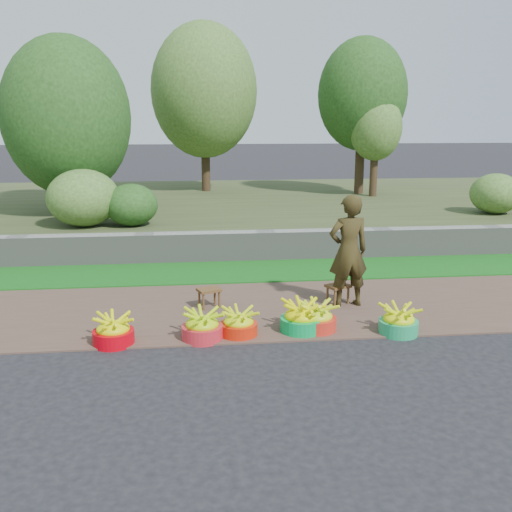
{
  "coord_description": "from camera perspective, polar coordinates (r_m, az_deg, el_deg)",
  "views": [
    {
      "loc": [
        -1.33,
        -6.21,
        2.54
      ],
      "look_at": [
        -0.49,
        1.3,
        0.75
      ],
      "focal_mm": 40.0,
      "sensor_mm": 36.0,
      "label": 1
    }
  ],
  "objects": [
    {
      "name": "dirt_shoulder",
      "position": [
        7.99,
        3.56,
        -5.16
      ],
      "size": [
        80.0,
        2.5,
        0.02
      ],
      "primitive_type": "cube",
      "color": "brown",
      "rests_on": "ground"
    },
    {
      "name": "retaining_wall",
      "position": [
        10.64,
        0.96,
        1.04
      ],
      "size": [
        80.0,
        0.35,
        0.55
      ],
      "primitive_type": "cube",
      "color": "gray",
      "rests_on": "ground"
    },
    {
      "name": "basin_a",
      "position": [
        6.88,
        -14.09,
        -7.31
      ],
      "size": [
        0.48,
        0.48,
        0.36
      ],
      "color": "#C9010E",
      "rests_on": "ground"
    },
    {
      "name": "grass_verge",
      "position": [
        9.88,
        1.58,
        -1.45
      ],
      "size": [
        80.0,
        1.5,
        0.04
      ],
      "primitive_type": "cube",
      "color": "#145E16",
      "rests_on": "ground"
    },
    {
      "name": "basin_b",
      "position": [
        6.84,
        -5.4,
        -7.04
      ],
      "size": [
        0.49,
        0.49,
        0.37
      ],
      "color": "red",
      "rests_on": "ground"
    },
    {
      "name": "ground_plane",
      "position": [
        6.84,
        5.36,
        -8.54
      ],
      "size": [
        120.0,
        120.0,
        0.0
      ],
      "primitive_type": "plane",
      "color": "black",
      "rests_on": "ground"
    },
    {
      "name": "stool_left",
      "position": [
        7.91,
        -4.71,
        -3.65
      ],
      "size": [
        0.37,
        0.32,
        0.27
      ],
      "rotation": [
        0.0,
        0.0,
        0.35
      ],
      "color": "brown",
      "rests_on": "dirt_shoulder"
    },
    {
      "name": "basin_f",
      "position": [
        7.21,
        14.07,
        -6.36
      ],
      "size": [
        0.48,
        0.48,
        0.36
      ],
      "color": "#1D995A",
      "rests_on": "ground"
    },
    {
      "name": "vendor_woman",
      "position": [
        7.94,
        9.22,
        0.5
      ],
      "size": [
        0.61,
        0.44,
        1.56
      ],
      "primitive_type": "imported",
      "rotation": [
        0.0,
        0.0,
        3.27
      ],
      "color": "black",
      "rests_on": "dirt_shoulder"
    },
    {
      "name": "earth_bank",
      "position": [
        15.44,
        -1.36,
        4.8
      ],
      "size": [
        80.0,
        10.0,
        0.5
      ],
      "primitive_type": "cube",
      "color": "#3B4624",
      "rests_on": "ground"
    },
    {
      "name": "basin_d",
      "position": [
        7.07,
        4.57,
        -6.25
      ],
      "size": [
        0.53,
        0.53,
        0.39
      ],
      "color": "#049E47",
      "rests_on": "ground"
    },
    {
      "name": "stool_right",
      "position": [
        8.13,
        8.2,
        -3.25
      ],
      "size": [
        0.39,
        0.35,
        0.28
      ],
      "rotation": [
        0.0,
        0.0,
        0.43
      ],
      "color": "brown",
      "rests_on": "dirt_shoulder"
    },
    {
      "name": "vegetation",
      "position": [
        14.42,
        -20.2,
        13.45
      ],
      "size": [
        36.51,
        8.67,
        4.82
      ],
      "color": "#352617",
      "rests_on": "earth_bank"
    },
    {
      "name": "basin_c",
      "position": [
        6.94,
        -1.75,
        -6.8
      ],
      "size": [
        0.46,
        0.46,
        0.34
      ],
      "color": "red",
      "rests_on": "ground"
    },
    {
      "name": "basin_e",
      "position": [
        7.13,
        6.05,
        -6.2
      ],
      "size": [
        0.5,
        0.5,
        0.37
      ],
      "color": "red",
      "rests_on": "ground"
    }
  ]
}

